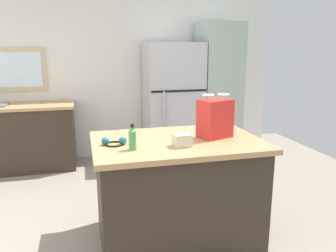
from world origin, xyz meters
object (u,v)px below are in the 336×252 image
object	(u,v)px
tall_cabinet	(218,91)
refrigerator	(173,102)
bottle	(133,139)
ear_defenders	(114,142)
small_box	(182,140)
shopping_bag	(215,118)
kitchen_island	(177,189)

from	to	relation	value
tall_cabinet	refrigerator	bearing A→B (deg)	-179.98
bottle	ear_defenders	bearing A→B (deg)	126.09
refrigerator	small_box	distance (m)	2.41
shopping_bag	small_box	bearing A→B (deg)	-151.10
small_box	ear_defenders	size ratio (longest dim) A/B	0.65
refrigerator	bottle	xyz separation A→B (m)	(-0.95, -2.34, 0.12)
shopping_bag	kitchen_island	bearing A→B (deg)	-179.55
kitchen_island	ear_defenders	bearing A→B (deg)	-177.82
small_box	ear_defenders	bearing A→B (deg)	161.29
refrigerator	small_box	world-z (taller)	refrigerator
ear_defenders	bottle	bearing A→B (deg)	-53.91
refrigerator	bottle	world-z (taller)	refrigerator
bottle	small_box	bearing A→B (deg)	-0.46
kitchen_island	bottle	bearing A→B (deg)	-154.78
kitchen_island	refrigerator	xyz separation A→B (m)	(0.55, 2.15, 0.41)
refrigerator	tall_cabinet	world-z (taller)	tall_cabinet
bottle	kitchen_island	bearing A→B (deg)	25.22
shopping_bag	small_box	distance (m)	0.42
ear_defenders	refrigerator	bearing A→B (deg)	63.73
tall_cabinet	shopping_bag	distance (m)	2.34
refrigerator	ear_defenders	bearing A→B (deg)	-116.27
kitchen_island	bottle	world-z (taller)	bottle
refrigerator	ear_defenders	size ratio (longest dim) A/B	8.67
kitchen_island	refrigerator	size ratio (longest dim) A/B	0.81
ear_defenders	shopping_bag	bearing A→B (deg)	1.50
refrigerator	tall_cabinet	bearing A→B (deg)	0.02
bottle	shopping_bag	bearing A→B (deg)	14.55
refrigerator	kitchen_island	bearing A→B (deg)	-104.31
refrigerator	shopping_bag	bearing A→B (deg)	-95.66
refrigerator	shopping_bag	xyz separation A→B (m)	(-0.21, -2.15, 0.20)
refrigerator	shopping_bag	size ratio (longest dim) A/B	4.63
refrigerator	ear_defenders	xyz separation A→B (m)	(-1.07, -2.17, 0.06)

